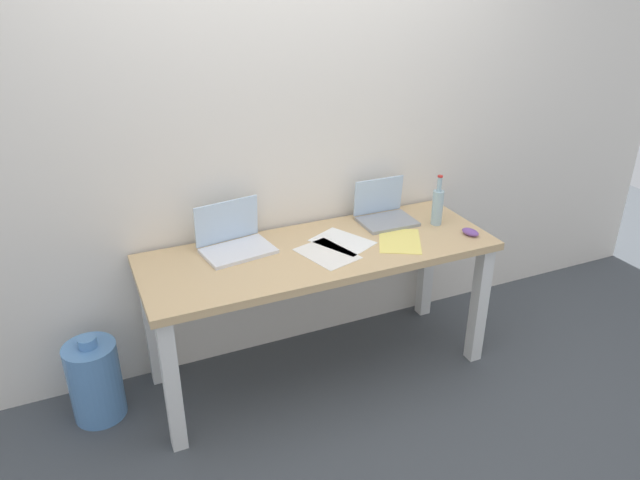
{
  "coord_description": "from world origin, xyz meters",
  "views": [
    {
      "loc": [
        -1.08,
        -2.45,
        2.09
      ],
      "look_at": [
        0.0,
        0.0,
        0.79
      ],
      "focal_mm": 33.46,
      "sensor_mm": 36.0,
      "label": 1
    }
  ],
  "objects_px": {
    "laptop_left": "(234,241)",
    "laptop_right": "(384,213)",
    "computer_mouse": "(470,232)",
    "desk": "(320,267)",
    "water_cooler_jug": "(95,380)",
    "beer_bottle": "(438,206)"
  },
  "relations": [
    {
      "from": "laptop_left",
      "to": "laptop_right",
      "type": "relative_size",
      "value": 1.25
    },
    {
      "from": "desk",
      "to": "laptop_right",
      "type": "bearing_deg",
      "value": 20.94
    },
    {
      "from": "desk",
      "to": "laptop_right",
      "type": "height_order",
      "value": "laptop_right"
    },
    {
      "from": "beer_bottle",
      "to": "computer_mouse",
      "type": "height_order",
      "value": "beer_bottle"
    },
    {
      "from": "desk",
      "to": "beer_bottle",
      "type": "xyz_separation_m",
      "value": [
        0.71,
        0.02,
        0.21
      ]
    },
    {
      "from": "laptop_right",
      "to": "computer_mouse",
      "type": "height_order",
      "value": "laptop_right"
    },
    {
      "from": "water_cooler_jug",
      "to": "beer_bottle",
      "type": "bearing_deg",
      "value": -2.78
    },
    {
      "from": "laptop_right",
      "to": "beer_bottle",
      "type": "distance_m",
      "value": 0.29
    },
    {
      "from": "laptop_left",
      "to": "laptop_right",
      "type": "distance_m",
      "value": 0.86
    },
    {
      "from": "computer_mouse",
      "to": "water_cooler_jug",
      "type": "height_order",
      "value": "computer_mouse"
    },
    {
      "from": "water_cooler_jug",
      "to": "desk",
      "type": "bearing_deg",
      "value": -5.62
    },
    {
      "from": "beer_bottle",
      "to": "laptop_right",
      "type": "bearing_deg",
      "value": 146.85
    },
    {
      "from": "desk",
      "to": "beer_bottle",
      "type": "distance_m",
      "value": 0.74
    },
    {
      "from": "beer_bottle",
      "to": "computer_mouse",
      "type": "relative_size",
      "value": 2.8
    },
    {
      "from": "beer_bottle",
      "to": "desk",
      "type": "bearing_deg",
      "value": -178.13
    },
    {
      "from": "computer_mouse",
      "to": "water_cooler_jug",
      "type": "distance_m",
      "value": 2.04
    },
    {
      "from": "laptop_left",
      "to": "beer_bottle",
      "type": "height_order",
      "value": "beer_bottle"
    },
    {
      "from": "desk",
      "to": "laptop_right",
      "type": "xyz_separation_m",
      "value": [
        0.47,
        0.18,
        0.15
      ]
    },
    {
      "from": "water_cooler_jug",
      "to": "laptop_right",
      "type": "bearing_deg",
      "value": 2.34
    },
    {
      "from": "desk",
      "to": "computer_mouse",
      "type": "bearing_deg",
      "value": -12.16
    },
    {
      "from": "computer_mouse",
      "to": "laptop_right",
      "type": "bearing_deg",
      "value": 118.14
    },
    {
      "from": "laptop_left",
      "to": "water_cooler_jug",
      "type": "relative_size",
      "value": 0.81
    }
  ]
}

